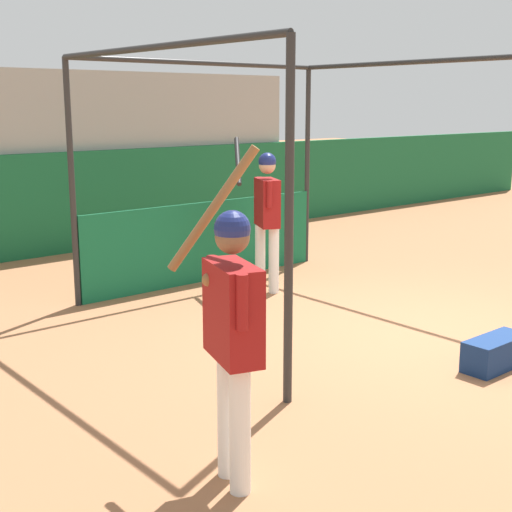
{
  "coord_description": "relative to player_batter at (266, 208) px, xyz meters",
  "views": [
    {
      "loc": [
        -5.92,
        -4.17,
        2.33
      ],
      "look_at": [
        -1.79,
        0.71,
        0.95
      ],
      "focal_mm": 50.0,
      "sensor_mm": 36.0,
      "label": 1
    }
  ],
  "objects": [
    {
      "name": "batting_cage",
      "position": [
        -0.26,
        0.2,
        0.17
      ],
      "size": [
        3.79,
        3.69,
        2.85
      ],
      "color": "#282828",
      "rests_on": "ground"
    },
    {
      "name": "bleacher_section",
      "position": [
        0.18,
        5.07,
        0.38
      ],
      "size": [
        7.05,
        2.4,
        2.87
      ],
      "color": "#9E9E99",
      "rests_on": "ground"
    },
    {
      "name": "equipment_bag",
      "position": [
        -0.19,
        -3.36,
        -0.91
      ],
      "size": [
        0.7,
        0.28,
        0.28
      ],
      "color": "navy",
      "rests_on": "ground"
    },
    {
      "name": "ground_plane",
      "position": [
        0.18,
        -2.42,
        -1.05
      ],
      "size": [
        60.0,
        60.0,
        0.0
      ],
      "primitive_type": "plane",
      "color": "#9E6642"
    },
    {
      "name": "outfield_wall",
      "position": [
        0.18,
        3.81,
        -0.26
      ],
      "size": [
        24.0,
        0.12,
        1.59
      ],
      "color": "#196038",
      "rests_on": "ground"
    },
    {
      "name": "player_batter",
      "position": [
        0.0,
        0.0,
        0.0
      ],
      "size": [
        0.61,
        0.97,
        1.9
      ],
      "rotation": [
        0.0,
        0.0,
        1.11
      ],
      "color": "white",
      "rests_on": "ground"
    },
    {
      "name": "player_waiting",
      "position": [
        -3.22,
        -3.39,
        -0.01
      ],
      "size": [
        0.55,
        0.87,
        2.08
      ],
      "rotation": [
        0.0,
        0.0,
        1.25
      ],
      "color": "white",
      "rests_on": "ground"
    }
  ]
}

